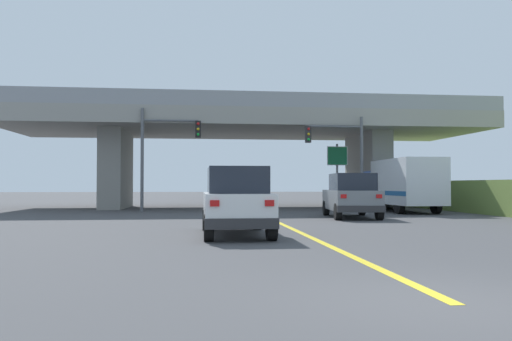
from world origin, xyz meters
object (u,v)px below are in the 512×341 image
object	(u,v)px
semi_truck_distant	(222,185)
box_truck	(402,184)
sedan_oncoming	(229,191)
traffic_signal_farside	(162,146)
traffic_signal_nearside	(342,150)
suv_crossing	(351,196)
suv_lead	(236,201)
highway_sign	(337,162)

from	to	relation	value
semi_truck_distant	box_truck	bearing A→B (deg)	-72.92
sedan_oncoming	traffic_signal_farside	xyz separation A→B (m)	(-4.77, -15.77, 2.69)
box_truck	traffic_signal_nearside	size ratio (longest dim) A/B	1.33
box_truck	traffic_signal_farside	distance (m)	13.63
suv_crossing	traffic_signal_farside	size ratio (longest dim) A/B	0.83
suv_lead	box_truck	size ratio (longest dim) A/B	0.62
traffic_signal_nearside	highway_sign	world-z (taller)	traffic_signal_nearside
traffic_signal_farside	highway_sign	xyz separation A→B (m)	(10.86, 2.82, -0.75)
suv_crossing	sedan_oncoming	size ratio (longest dim) A/B	1.11
sedan_oncoming	highway_sign	distance (m)	14.44
traffic_signal_nearside	traffic_signal_farside	xyz separation A→B (m)	(-10.33, 0.20, 0.16)
traffic_signal_nearside	traffic_signal_farside	distance (m)	10.33
box_truck	traffic_signal_farside	xyz separation A→B (m)	(-13.38, 1.50, 2.15)
suv_lead	suv_crossing	bearing A→B (deg)	52.67
box_truck	sedan_oncoming	xyz separation A→B (m)	(-8.60, 17.27, -0.54)
traffic_signal_farside	sedan_oncoming	bearing A→B (deg)	73.16
traffic_signal_farside	highway_sign	bearing A→B (deg)	14.58
semi_truck_distant	traffic_signal_farside	bearing A→B (deg)	-99.76
suv_crossing	traffic_signal_farside	xyz separation A→B (m)	(-8.98, 6.32, 2.69)
suv_crossing	traffic_signal_farside	bearing A→B (deg)	150.85
suv_crossing	sedan_oncoming	bearing A→B (deg)	106.79
suv_crossing	highway_sign	world-z (taller)	highway_sign
traffic_signal_farside	semi_truck_distant	xyz separation A→B (m)	(4.64, 26.94, -2.18)
suv_lead	semi_truck_distant	size ratio (longest dim) A/B	0.70
suv_crossing	semi_truck_distant	size ratio (longest dim) A/B	0.75
box_truck	semi_truck_distant	world-z (taller)	box_truck
suv_lead	traffic_signal_farside	distance (m)	14.61
traffic_signal_nearside	traffic_signal_farside	world-z (taller)	traffic_signal_farside
suv_lead	semi_truck_distant	distance (m)	40.98
suv_lead	box_truck	distance (m)	16.19
suv_lead	traffic_signal_farside	xyz separation A→B (m)	(-3.12, 14.01, 2.69)
suv_lead	suv_crossing	world-z (taller)	same
sedan_oncoming	highway_sign	world-z (taller)	highway_sign
sedan_oncoming	traffic_signal_nearside	bearing A→B (deg)	-70.83
traffic_signal_nearside	semi_truck_distant	bearing A→B (deg)	101.84
highway_sign	suv_lead	bearing A→B (deg)	-114.69
box_truck	traffic_signal_nearside	bearing A→B (deg)	156.91
sedan_oncoming	traffic_signal_nearside	size ratio (longest dim) A/B	0.80
traffic_signal_farside	box_truck	bearing A→B (deg)	-6.40
box_truck	sedan_oncoming	distance (m)	19.30
sedan_oncoming	traffic_signal_nearside	world-z (taller)	traffic_signal_nearside
traffic_signal_nearside	traffic_signal_farside	size ratio (longest dim) A/B	0.94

